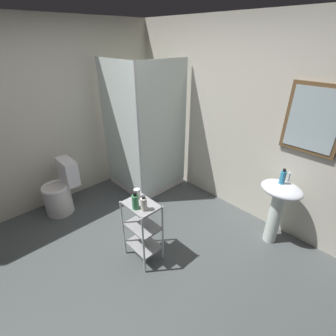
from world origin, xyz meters
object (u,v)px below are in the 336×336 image
at_px(body_wash_bottle_green, 135,201).
at_px(rinse_cup, 137,193).
at_px(shower_stall, 145,161).
at_px(pedestal_sink, 279,202).
at_px(toilet, 61,192).
at_px(storage_cart, 142,227).
at_px(lotion_bottle_white, 144,204).
at_px(hand_soap_bottle, 283,177).

distance_m(body_wash_bottle_green, rinse_cup, 0.18).
distance_m(shower_stall, rinse_cup, 1.45).
distance_m(pedestal_sink, toilet, 2.85).
distance_m(shower_stall, body_wash_bottle_green, 1.64).
height_order(storage_cart, lotion_bottle_white, lotion_bottle_white).
xyz_separation_m(hand_soap_bottle, body_wash_bottle_green, (-0.82, -1.39, -0.07)).
relative_size(toilet, hand_soap_bottle, 4.22).
relative_size(pedestal_sink, hand_soap_bottle, 4.50).
relative_size(body_wash_bottle_green, rinse_cup, 1.80).
bearing_deg(pedestal_sink, storage_cart, -123.59).
xyz_separation_m(shower_stall, pedestal_sink, (2.04, 0.32, 0.12)).
bearing_deg(toilet, pedestal_sink, 34.58).
bearing_deg(rinse_cup, hand_soap_bottle, 52.92).
bearing_deg(rinse_cup, lotion_bottle_white, -19.80).
distance_m(lotion_bottle_white, rinse_cup, 0.23).
bearing_deg(shower_stall, storage_cart, -39.67).
height_order(toilet, lotion_bottle_white, lotion_bottle_white).
height_order(toilet, rinse_cup, rinse_cup).
bearing_deg(rinse_cup, toilet, -165.40).
xyz_separation_m(shower_stall, storage_cart, (1.18, -0.98, -0.03)).
bearing_deg(lotion_bottle_white, storage_cart, 159.86).
relative_size(hand_soap_bottle, lotion_bottle_white, 1.09).
height_order(hand_soap_bottle, lotion_bottle_white, hand_soap_bottle).
relative_size(pedestal_sink, storage_cart, 1.09).
distance_m(pedestal_sink, hand_soap_bottle, 0.31).
distance_m(hand_soap_bottle, rinse_cup, 1.59).
height_order(shower_stall, hand_soap_bottle, shower_stall).
distance_m(shower_stall, lotion_bottle_white, 1.66).
bearing_deg(lotion_bottle_white, hand_soap_bottle, 61.07).
xyz_separation_m(pedestal_sink, body_wash_bottle_green, (-0.84, -1.38, 0.24)).
distance_m(shower_stall, pedestal_sink, 2.07).
height_order(shower_stall, body_wash_bottle_green, shower_stall).
xyz_separation_m(toilet, rinse_cup, (1.36, 0.35, 0.48)).
bearing_deg(hand_soap_bottle, pedestal_sink, -16.97).
bearing_deg(body_wash_bottle_green, hand_soap_bottle, 59.42).
relative_size(toilet, lotion_bottle_white, 4.59).
distance_m(storage_cart, body_wash_bottle_green, 0.39).
relative_size(storage_cart, body_wash_bottle_green, 3.93).
xyz_separation_m(shower_stall, toilet, (-0.30, -1.29, -0.15)).
bearing_deg(hand_soap_bottle, toilet, -145.01).
height_order(pedestal_sink, lotion_bottle_white, lotion_bottle_white).
xyz_separation_m(storage_cart, body_wash_bottle_green, (0.02, -0.08, 0.39)).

